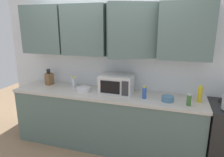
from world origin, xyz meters
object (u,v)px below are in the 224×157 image
Objects in this scene: bowl_mixing_large at (83,89)px; bottle_clear_tall at (74,82)px; microwave at (117,84)px; bottle_green_oil at (189,100)px; bowl_ceramic_small at (168,99)px; bottle_blue_cleaner at (144,93)px; knife_block at (49,79)px; bottle_yellow_mustard at (200,94)px.

bottle_clear_tall is at bearing 145.79° from bowl_mixing_large.
microwave reaches higher than bowl_mixing_large.
bottle_clear_tall is 1.81m from bottle_green_oil.
bottle_clear_tall is 1.54m from bowl_ceramic_small.
bowl_mixing_large is at bearing -171.32° from microwave.
bottle_green_oil is at bearing -14.27° from bowl_ceramic_small.
microwave is at bearing 170.45° from bowl_ceramic_small.
bottle_blue_cleaner is 1.09× the size of bowl_ceramic_small.
bottle_clear_tall is (0.47, 0.01, -0.02)m from knife_block.
bowl_mixing_large is at bearing -178.16° from bottle_yellow_mustard.
bottle_blue_cleaner is at bearing -2.10° from bowl_mixing_large.
microwave is 1.16m from bottle_yellow_mustard.
bottle_blue_cleaner is at bearing -14.61° from microwave.
microwave is at bearing 178.76° from bottle_yellow_mustard.
bottle_yellow_mustard is at bearing 6.98° from bottle_blue_cleaner.
microwave is 0.77m from bowl_ceramic_small.
bottle_yellow_mustard is at bearing 14.07° from bowl_ceramic_small.
microwave is 0.77m from bottle_clear_tall.
bottle_clear_tall is at bearing 176.63° from bottle_yellow_mustard.
knife_block is 1.59× the size of bottle_clear_tall.
microwave is 0.53m from bowl_mixing_large.
bottle_green_oil is 0.95× the size of bowl_ceramic_small.
bowl_mixing_large is at bearing 177.83° from bowl_ceramic_small.
knife_block is at bearing -178.40° from bottle_clear_tall.
bottle_clear_tall is 1.14× the size of bottle_green_oil.
bottle_clear_tall reaches higher than bowl_ceramic_small.
knife_block is 1.21× the size of bottle_yellow_mustard.
knife_block is at bearing 167.77° from bowl_mixing_large.
bowl_ceramic_small is (0.76, -0.13, -0.10)m from microwave.
bottle_clear_tall and bottle_blue_cleaner have the same top height.
bowl_ceramic_small is at bearing -2.37° from bottle_blue_cleaner.
bowl_ceramic_small is (1.99, -0.20, -0.07)m from knife_block.
bottle_yellow_mustard is at bearing -2.41° from knife_block.
bottle_blue_cleaner is (1.20, -0.20, 0.00)m from bottle_clear_tall.
bottle_green_oil is 0.73× the size of bowl_mixing_large.
bowl_ceramic_small is (1.52, -0.22, -0.05)m from bottle_clear_tall.
knife_block is 1.81× the size of bottle_green_oil.
bottle_blue_cleaner is 0.73m from bottle_yellow_mustard.
bowl_mixing_large is (-0.52, -0.08, -0.11)m from microwave.
bowl_ceramic_small is at bearing -5.83° from knife_block.
bottle_clear_tall is at bearing 1.60° from knife_block.
bottle_clear_tall reaches higher than bowl_mixing_large.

